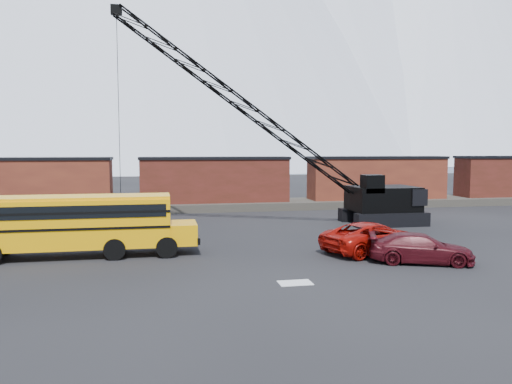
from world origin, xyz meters
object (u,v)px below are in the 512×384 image
(school_bus, at_px, (79,223))
(crawler_crane, at_px, (258,116))
(red_pickup, at_px, (373,237))
(maroon_suv, at_px, (421,248))

(school_bus, bearing_deg, crawler_crane, 34.51)
(red_pickup, height_order, crawler_crane, crawler_crane)
(maroon_suv, relative_size, crawler_crane, 0.23)
(crawler_crane, bearing_deg, maroon_suv, -64.62)
(red_pickup, relative_size, maroon_suv, 1.18)
(maroon_suv, xyz_separation_m, crawler_crane, (-5.79, 12.20, 7.19))
(school_bus, bearing_deg, maroon_suv, -15.59)
(school_bus, distance_m, crawler_crane, 14.64)
(school_bus, height_order, crawler_crane, crawler_crane)
(school_bus, relative_size, maroon_suv, 2.32)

